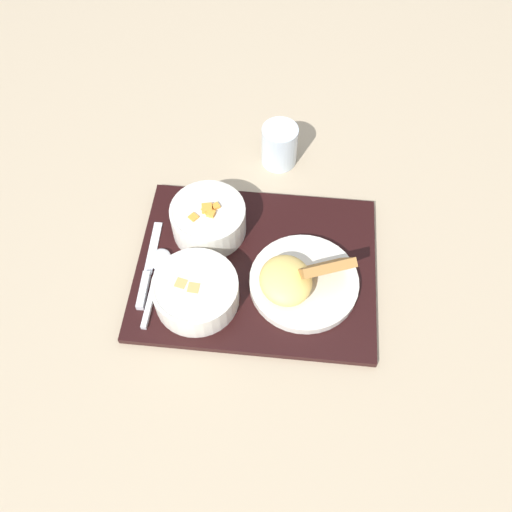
{
  "coord_description": "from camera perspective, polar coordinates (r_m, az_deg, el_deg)",
  "views": [
    {
      "loc": [
        -0.02,
        -0.49,
        0.82
      ],
      "look_at": [
        0.0,
        0.0,
        0.04
      ],
      "focal_mm": 38.0,
      "sensor_mm": 36.0,
      "label": 1
    }
  ],
  "objects": [
    {
      "name": "knife",
      "position": [
        0.94,
        -11.44,
        -2.1
      ],
      "size": [
        0.03,
        0.18,
        0.01
      ],
      "rotation": [
        0.0,
        0.0,
        1.46
      ],
      "color": "silver",
      "rests_on": "serving_tray"
    },
    {
      "name": "plate_main",
      "position": [
        0.9,
        4.66,
        -2.52
      ],
      "size": [
        0.18,
        0.18,
        0.08
      ],
      "color": "silver",
      "rests_on": "serving_tray"
    },
    {
      "name": "ground_plane",
      "position": [
        0.95,
        0.0,
        -1.38
      ],
      "size": [
        4.0,
        4.0,
        0.0
      ],
      "primitive_type": "plane",
      "color": "tan"
    },
    {
      "name": "spoon",
      "position": [
        0.94,
        -10.31,
        -1.48
      ],
      "size": [
        0.05,
        0.16,
        0.01
      ],
      "rotation": [
        0.0,
        0.0,
        1.42
      ],
      "color": "silver",
      "rests_on": "serving_tray"
    },
    {
      "name": "bowl_salad",
      "position": [
        0.96,
        -5.02,
        3.94
      ],
      "size": [
        0.13,
        0.13,
        0.07
      ],
      "color": "silver",
      "rests_on": "serving_tray"
    },
    {
      "name": "glass_water",
      "position": [
        1.08,
        2.47,
        11.39
      ],
      "size": [
        0.07,
        0.07,
        0.09
      ],
      "color": "silver",
      "rests_on": "ground_plane"
    },
    {
      "name": "serving_tray",
      "position": [
        0.95,
        0.0,
        -1.18
      ],
      "size": [
        0.45,
        0.38,
        0.01
      ],
      "color": "black",
      "rests_on": "ground_plane"
    },
    {
      "name": "bowl_soup",
      "position": [
        0.89,
        -6.36,
        -3.65
      ],
      "size": [
        0.14,
        0.14,
        0.05
      ],
      "color": "silver",
      "rests_on": "serving_tray"
    }
  ]
}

